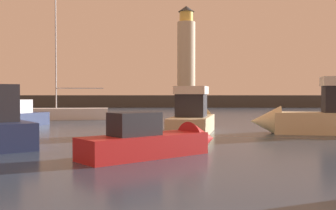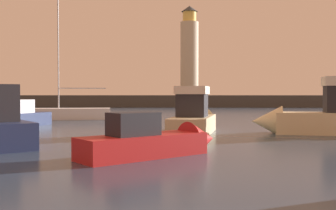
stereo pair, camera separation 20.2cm
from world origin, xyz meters
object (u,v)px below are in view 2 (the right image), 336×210
at_px(lighthouse, 189,53).
at_px(motorboat_1, 317,116).
at_px(sailboat_moored, 67,113).
at_px(motorboat_4, 160,141).
at_px(motorboat_2, 9,119).
at_px(motorboat_3, 195,118).

xyz_separation_m(lighthouse, motorboat_1, (6.97, -49.93, -8.77)).
height_order(lighthouse, sailboat_moored, lighthouse).
bearing_deg(motorboat_4, motorboat_2, 132.85).
bearing_deg(motorboat_4, sailboat_moored, 114.80).
distance_m(lighthouse, sailboat_moored, 39.93).
bearing_deg(motorboat_3, sailboat_moored, 133.61).
bearing_deg(motorboat_1, lighthouse, 97.95).
bearing_deg(motorboat_4, lighthouse, 88.24).
distance_m(motorboat_3, motorboat_4, 9.52).
distance_m(motorboat_1, motorboat_3, 7.20).
distance_m(motorboat_1, motorboat_2, 20.49).
height_order(motorboat_2, motorboat_3, motorboat_3).
xyz_separation_m(lighthouse, motorboat_4, (-1.79, -58.53, -9.29)).
height_order(lighthouse, motorboat_2, lighthouse).
xyz_separation_m(motorboat_1, motorboat_4, (-8.77, -8.59, -0.52)).
distance_m(lighthouse, motorboat_1, 51.18).
relative_size(lighthouse, motorboat_1, 2.14).
bearing_deg(sailboat_moored, motorboat_1, -34.60).
xyz_separation_m(motorboat_1, sailboat_moored, (-18.70, 12.90, -0.49)).
bearing_deg(motorboat_3, motorboat_1, -6.23).
bearing_deg(motorboat_2, lighthouse, 74.09).
bearing_deg(motorboat_4, motorboat_1, 44.42).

